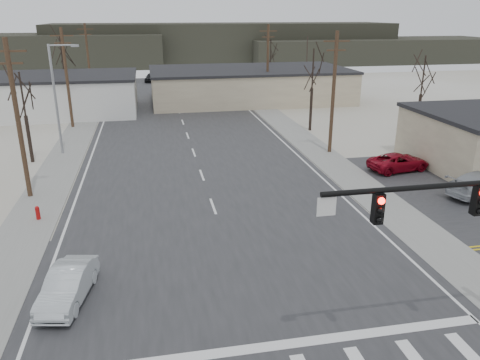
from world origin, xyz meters
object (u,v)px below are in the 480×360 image
(car_far_b, at_px, (151,77))
(sedan_crossing, at_px, (68,285))
(car_far_a, at_px, (194,101))
(car_parked_red, at_px, (399,162))
(fire_hydrant, at_px, (38,213))

(car_far_b, bearing_deg, sedan_crossing, -81.36)
(car_far_a, xyz_separation_m, car_parked_red, (12.65, -28.47, -0.09))
(car_far_b, height_order, car_parked_red, car_far_b)
(fire_hydrant, bearing_deg, car_parked_red, 9.73)
(sedan_crossing, height_order, car_parked_red, sedan_crossing)
(car_far_b, xyz_separation_m, car_parked_red, (17.60, -52.71, -0.10))
(car_far_a, xyz_separation_m, car_far_b, (-4.95, 24.24, 0.01))
(sedan_crossing, distance_m, car_parked_red, 25.61)
(fire_hydrant, relative_size, car_far_b, 0.20)
(car_far_b, relative_size, car_parked_red, 0.92)
(fire_hydrant, height_order, car_far_b, car_far_b)
(car_far_a, distance_m, car_parked_red, 31.16)
(car_far_a, relative_size, car_parked_red, 1.07)
(fire_hydrant, height_order, car_parked_red, car_parked_red)
(car_far_a, bearing_deg, fire_hydrant, 81.64)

